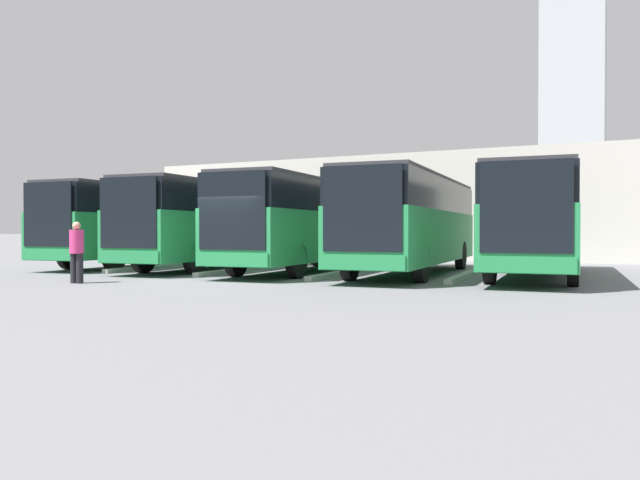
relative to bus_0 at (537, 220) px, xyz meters
The scene contains 13 objects.
ground_plane 10.22m from the bus_0, 36.89° to the left, with size 600.00×600.00×0.00m, color slate.
bus_0 is the anchor object (origin of this frame).
curb_divider_0 3.17m from the bus_0, 39.85° to the left, with size 0.24×5.53×0.15m, color #B2B2AD.
bus_1 4.08m from the bus_0, ahead, with size 3.30×11.50×3.35m.
curb_divider_1 6.72m from the bus_0, 21.40° to the left, with size 0.24×5.53×0.15m, color #B2B2AD.
bus_2 8.07m from the bus_0, ahead, with size 3.30×11.50×3.35m.
curb_divider_2 10.50m from the bus_0, 13.76° to the left, with size 0.24×5.53×0.15m, color #B2B2AD.
bus_3 12.07m from the bus_0, ahead, with size 3.30×11.50×3.35m.
curb_divider_3 14.37m from the bus_0, ahead, with size 0.24×5.53×0.15m, color #B2B2AD.
bus_4 16.07m from the bus_0, ahead, with size 3.30×11.50×3.35m.
pedestrian 14.34m from the bus_0, 36.58° to the left, with size 0.42×0.42×1.76m.
station_building 18.36m from the bus_0, 64.01° to the right, with size 31.48×16.19×5.61m.
office_tower 208.41m from the bus_0, 86.24° to the right, with size 19.90×19.90×79.76m.
Camera 1 is at (-10.64, 15.42, 1.49)m, focal length 35.00 mm.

